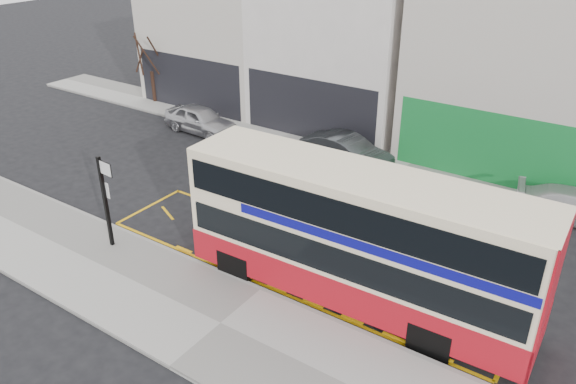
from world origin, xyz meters
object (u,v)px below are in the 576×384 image
Objects in this scene: street_tree_left at (149,43)px; car_white at (575,206)px; car_grey at (347,152)px; double_decker_bus at (358,237)px; bus_stop_post at (105,194)px; car_silver at (201,120)px.

car_white is at bearing -2.89° from street_tree_left.
street_tree_left is at bearing 89.89° from car_grey.
street_tree_left reaches higher than car_white.
double_decker_bus is 9.85m from car_grey.
bus_stop_post is 16.95m from car_white.
car_grey is (3.29, 10.61, -1.39)m from bus_stop_post.
car_white is (4.55, 8.84, -1.58)m from double_decker_bus.
bus_stop_post reaches higher than car_silver.
car_grey reaches higher than car_white.
street_tree_left is at bearing 72.41° from car_silver.
double_decker_bus reaches higher than car_white.
car_grey is (8.38, 0.49, 0.01)m from car_silver.
car_grey reaches higher than car_silver.
car_silver reaches higher than car_white.
car_silver is 17.87m from car_white.
double_decker_bus is 1.99× the size of street_tree_left.
double_decker_bus is at bearing -27.93° from street_tree_left.
street_tree_left is (-18.91, 10.03, 1.41)m from double_decker_bus.
car_grey is at bearing 80.80° from car_white.
bus_stop_post is 0.76× the size of car_grey.
double_decker_bus is 21.45m from street_tree_left.
bus_stop_post is 0.63× the size of street_tree_left.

